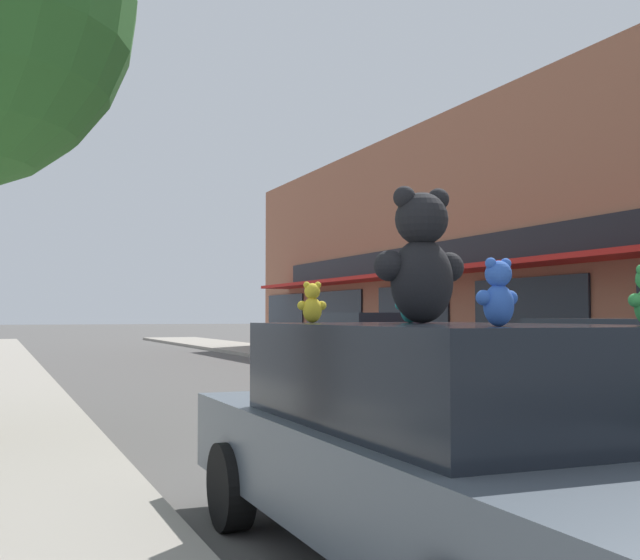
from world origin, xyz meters
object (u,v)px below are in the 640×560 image
(teddy_bear_pink, at_px, (416,297))
(plush_art_car, at_px, (448,445))
(parked_car_far_right, at_px, (364,347))
(teddy_bear_giant, at_px, (421,258))
(teddy_bear_teal, at_px, (410,302))
(teddy_bear_blue, at_px, (498,293))
(teddy_bear_yellow, at_px, (312,303))

(teddy_bear_pink, bearing_deg, plush_art_car, 131.03)
(teddy_bear_pink, bearing_deg, parked_car_far_right, -51.91)
(teddy_bear_giant, height_order, parked_car_far_right, teddy_bear_giant)
(teddy_bear_teal, distance_m, teddy_bear_blue, 1.75)
(teddy_bear_giant, xyz_separation_m, teddy_bear_yellow, (-0.48, 0.68, -0.28))
(teddy_bear_blue, height_order, parked_car_far_right, teddy_bear_blue)
(plush_art_car, relative_size, teddy_bear_pink, 12.50)
(teddy_bear_blue, distance_m, parked_car_far_right, 13.29)
(plush_art_car, bearing_deg, teddy_bear_blue, -107.15)
(teddy_bear_pink, height_order, parked_car_far_right, teddy_bear_pink)
(plush_art_car, relative_size, teddy_bear_yellow, 16.89)
(plush_art_car, bearing_deg, teddy_bear_giant, 79.24)
(teddy_bear_pink, bearing_deg, teddy_bear_blue, 132.38)
(plush_art_car, xyz_separation_m, teddy_bear_yellow, (-0.39, 1.13, 0.83))
(teddy_bear_teal, distance_m, parked_car_far_right, 11.56)
(teddy_bear_blue, relative_size, teddy_bear_pink, 0.82)
(teddy_bear_teal, height_order, teddy_bear_yellow, teddy_bear_teal)
(plush_art_car, bearing_deg, teddy_bear_yellow, 109.25)
(teddy_bear_giant, distance_m, teddy_bear_teal, 0.43)
(teddy_bear_giant, distance_m, parked_car_far_right, 11.90)
(teddy_bear_blue, relative_size, teddy_bear_yellow, 1.11)
(teddy_bear_teal, bearing_deg, teddy_bear_blue, 76.77)
(teddy_bear_giant, height_order, teddy_bear_teal, teddy_bear_giant)
(plush_art_car, height_order, parked_car_far_right, parked_car_far_right)
(teddy_bear_giant, xyz_separation_m, teddy_bear_blue, (-0.38, -1.38, -0.27))
(teddy_bear_yellow, bearing_deg, teddy_bear_giant, 133.70)
(teddy_bear_blue, relative_size, parked_car_far_right, 0.08)
(plush_art_car, distance_m, teddy_bear_teal, 1.14)
(teddy_bear_blue, distance_m, teddy_bear_pink, 2.18)
(teddy_bear_teal, relative_size, teddy_bear_yellow, 1.01)
(teddy_bear_teal, xyz_separation_m, teddy_bear_pink, (0.25, 0.37, 0.05))
(teddy_bear_giant, bearing_deg, plush_art_car, 79.22)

